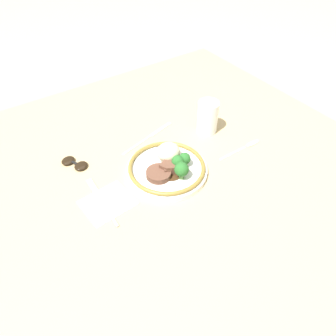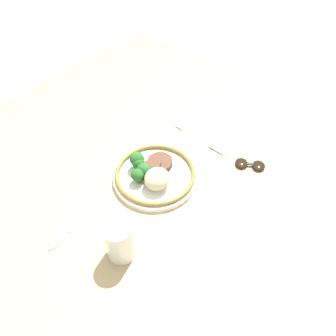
% 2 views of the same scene
% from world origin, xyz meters
% --- Properties ---
extents(ground_plane, '(8.00, 8.00, 0.00)m').
position_xyz_m(ground_plane, '(0.00, 0.00, 0.00)').
color(ground_plane, tan).
extents(dining_table, '(1.28, 1.26, 0.04)m').
position_xyz_m(dining_table, '(0.00, 0.00, 0.02)').
color(dining_table, tan).
rests_on(dining_table, ground).
extents(napkin, '(0.14, 0.12, 0.00)m').
position_xyz_m(napkin, '(-0.20, 0.01, 0.04)').
color(napkin, white).
rests_on(napkin, dining_table).
extents(plate, '(0.24, 0.24, 0.07)m').
position_xyz_m(plate, '(0.00, 0.02, 0.06)').
color(plate, white).
rests_on(plate, dining_table).
extents(juice_glass, '(0.07, 0.07, 0.11)m').
position_xyz_m(juice_glass, '(0.22, 0.11, 0.09)').
color(juice_glass, '#F4AD19').
rests_on(juice_glass, dining_table).
extents(fork, '(0.02, 0.19, 0.00)m').
position_xyz_m(fork, '(-0.21, 0.04, 0.04)').
color(fork, '#B7B7BC').
rests_on(fork, napkin).
extents(knife, '(0.22, 0.06, 0.00)m').
position_xyz_m(knife, '(0.05, 0.19, 0.04)').
color(knife, '#B7B7BC').
rests_on(knife, dining_table).
extents(spoon, '(0.17, 0.02, 0.01)m').
position_xyz_m(spoon, '(0.28, -0.03, 0.04)').
color(spoon, '#B7B7BC').
rests_on(spoon, dining_table).
extents(sunglasses, '(0.08, 0.10, 0.01)m').
position_xyz_m(sunglasses, '(-0.21, 0.20, 0.04)').
color(sunglasses, black).
rests_on(sunglasses, dining_table).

